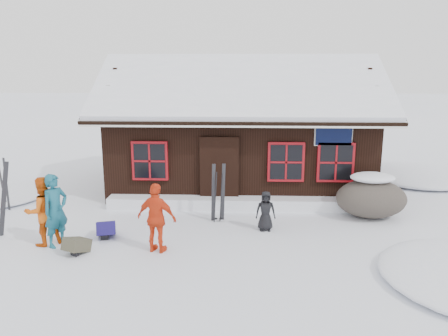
{
  "coord_description": "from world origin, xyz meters",
  "views": [
    {
      "loc": [
        1.51,
        -9.74,
        3.97
      ],
      "look_at": [
        1.06,
        1.81,
        1.3
      ],
      "focal_mm": 35.0,
      "sensor_mm": 36.0,
      "label": 1
    }
  ],
  "objects_px": {
    "skier_crouched": "(266,211)",
    "skier_teal": "(56,210)",
    "ski_poles": "(218,198)",
    "backpack_olive": "(77,248)",
    "backpack_blue": "(106,231)",
    "skier_orange_left": "(43,211)",
    "skier_orange_right": "(157,218)",
    "boulder": "(371,197)"
  },
  "relations": [
    {
      "from": "skier_orange_right",
      "to": "skier_crouched",
      "type": "xyz_separation_m",
      "value": [
        2.44,
        1.4,
        -0.27
      ]
    },
    {
      "from": "skier_teal",
      "to": "skier_crouched",
      "type": "relative_size",
      "value": 1.67
    },
    {
      "from": "skier_teal",
      "to": "ski_poles",
      "type": "relative_size",
      "value": 1.22
    },
    {
      "from": "skier_orange_right",
      "to": "boulder",
      "type": "distance_m",
      "value": 5.9
    },
    {
      "from": "skier_orange_left",
      "to": "ski_poles",
      "type": "distance_m",
      "value": 4.24
    },
    {
      "from": "backpack_olive",
      "to": "backpack_blue",
      "type": "bearing_deg",
      "value": 94.94
    },
    {
      "from": "skier_teal",
      "to": "backpack_blue",
      "type": "bearing_deg",
      "value": -30.82
    },
    {
      "from": "skier_orange_right",
      "to": "backpack_olive",
      "type": "xyz_separation_m",
      "value": [
        -1.74,
        -0.18,
        -0.64
      ]
    },
    {
      "from": "boulder",
      "to": "ski_poles",
      "type": "distance_m",
      "value": 4.14
    },
    {
      "from": "skier_orange_right",
      "to": "backpack_olive",
      "type": "height_order",
      "value": "skier_orange_right"
    },
    {
      "from": "skier_teal",
      "to": "skier_orange_left",
      "type": "height_order",
      "value": "skier_teal"
    },
    {
      "from": "skier_orange_left",
      "to": "boulder",
      "type": "height_order",
      "value": "skier_orange_left"
    },
    {
      "from": "skier_crouched",
      "to": "backpack_blue",
      "type": "relative_size",
      "value": 1.76
    },
    {
      "from": "ski_poles",
      "to": "backpack_olive",
      "type": "xyz_separation_m",
      "value": [
        -2.98,
        -2.15,
        -0.51
      ]
    },
    {
      "from": "backpack_blue",
      "to": "skier_orange_left",
      "type": "bearing_deg",
      "value": -175.63
    },
    {
      "from": "skier_crouched",
      "to": "backpack_olive",
      "type": "height_order",
      "value": "skier_crouched"
    },
    {
      "from": "skier_teal",
      "to": "ski_poles",
      "type": "xyz_separation_m",
      "value": [
        3.57,
        1.72,
        -0.19
      ]
    },
    {
      "from": "skier_crouched",
      "to": "backpack_olive",
      "type": "xyz_separation_m",
      "value": [
        -4.18,
        -1.58,
        -0.36
      ]
    },
    {
      "from": "skier_orange_right",
      "to": "backpack_olive",
      "type": "bearing_deg",
      "value": 22.35
    },
    {
      "from": "ski_poles",
      "to": "backpack_olive",
      "type": "relative_size",
      "value": 2.7
    },
    {
      "from": "ski_poles",
      "to": "skier_orange_left",
      "type": "bearing_deg",
      "value": -156.74
    },
    {
      "from": "skier_crouched",
      "to": "backpack_olive",
      "type": "bearing_deg",
      "value": -160.45
    },
    {
      "from": "skier_crouched",
      "to": "backpack_blue",
      "type": "xyz_separation_m",
      "value": [
        -3.82,
        -0.63,
        -0.35
      ]
    },
    {
      "from": "skier_orange_right",
      "to": "backpack_blue",
      "type": "height_order",
      "value": "skier_orange_right"
    },
    {
      "from": "backpack_olive",
      "to": "skier_crouched",
      "type": "bearing_deg",
      "value": 46.44
    },
    {
      "from": "skier_teal",
      "to": "skier_orange_right",
      "type": "bearing_deg",
      "value": -65.77
    },
    {
      "from": "skier_orange_right",
      "to": "backpack_blue",
      "type": "xyz_separation_m",
      "value": [
        -1.38,
        0.77,
        -0.62
      ]
    },
    {
      "from": "skier_teal",
      "to": "backpack_blue",
      "type": "relative_size",
      "value": 2.94
    },
    {
      "from": "skier_orange_left",
      "to": "backpack_olive",
      "type": "bearing_deg",
      "value": 112.0
    },
    {
      "from": "skier_orange_left",
      "to": "skier_crouched",
      "type": "xyz_separation_m",
      "value": [
        5.1,
        1.1,
        -0.3
      ]
    },
    {
      "from": "skier_orange_right",
      "to": "skier_crouched",
      "type": "distance_m",
      "value": 2.83
    },
    {
      "from": "skier_crouched",
      "to": "backpack_blue",
      "type": "distance_m",
      "value": 3.89
    },
    {
      "from": "skier_teal",
      "to": "backpack_olive",
      "type": "xyz_separation_m",
      "value": [
        0.59,
        -0.43,
        -0.7
      ]
    },
    {
      "from": "skier_orange_right",
      "to": "ski_poles",
      "type": "distance_m",
      "value": 2.33
    },
    {
      "from": "skier_crouched",
      "to": "skier_teal",
      "type": "bearing_deg",
      "value": -167.55
    },
    {
      "from": "backpack_blue",
      "to": "skier_teal",
      "type": "bearing_deg",
      "value": -167.08
    },
    {
      "from": "boulder",
      "to": "backpack_olive",
      "type": "xyz_separation_m",
      "value": [
        -7.08,
        -2.69,
        -0.42
      ]
    },
    {
      "from": "backpack_olive",
      "to": "skier_orange_left",
      "type": "bearing_deg",
      "value": 178.2
    },
    {
      "from": "skier_crouched",
      "to": "boulder",
      "type": "distance_m",
      "value": 3.11
    },
    {
      "from": "skier_crouched",
      "to": "backpack_blue",
      "type": "bearing_deg",
      "value": -171.76
    },
    {
      "from": "skier_teal",
      "to": "skier_orange_right",
      "type": "height_order",
      "value": "skier_teal"
    },
    {
      "from": "skier_crouched",
      "to": "ski_poles",
      "type": "relative_size",
      "value": 0.73
    }
  ]
}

